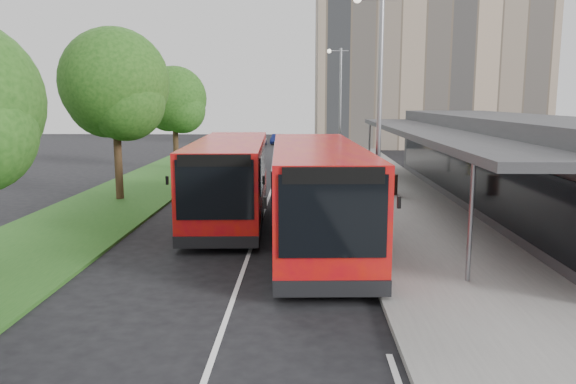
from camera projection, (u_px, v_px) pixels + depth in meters
The scene contains 17 objects.
ground at pixel (249, 253), 17.53m from camera, with size 120.00×120.00×0.00m, color black.
pavement at pixel (368, 171), 37.08m from camera, with size 5.00×80.00×0.15m, color slate.
grass_verge at pixel (173, 170), 37.43m from camera, with size 5.00×80.00×0.10m, color #1F4E19.
lane_centre_line at pixel (274, 182), 32.32m from camera, with size 0.12×70.00×0.01m, color silver.
kerb_dashes at pixel (328, 174), 36.18m from camera, with size 0.12×56.00×0.01m.
office_block at pixel (424, 57), 57.11m from camera, with size 22.00×12.00×18.00m, color tan.
station_building at pixel (511, 161), 24.80m from camera, with size 7.70×26.00×4.00m.
tree_mid at pixel (115, 90), 25.80m from camera, with size 4.98×4.98×8.00m.
tree_far at pixel (174, 103), 37.74m from camera, with size 4.37×4.37×6.96m.
lamp_post_near at pixel (377, 100), 18.62m from camera, with size 1.44×0.28×8.00m.
lamp_post_far at pixel (339, 100), 38.35m from camera, with size 1.44×0.28×8.00m.
bus_main at pixel (316, 194), 18.37m from camera, with size 3.43×11.71×3.28m.
bus_second at pixel (230, 179), 22.39m from camera, with size 3.32×11.22×3.14m.
litter_bin at pixel (392, 184), 27.30m from camera, with size 0.55×0.55×0.98m, color #391F17.
bollard at pixel (358, 166), 34.57m from camera, with size 0.16×0.16×1.00m, color yellow.
car_near at pixel (300, 141), 56.16m from camera, with size 1.48×3.67×1.25m, color #620E12.
car_far at pixel (277, 139), 60.12m from camera, with size 1.12×3.21×1.06m, color navy.
Camera 1 is at (1.67, -16.95, 4.74)m, focal length 35.00 mm.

